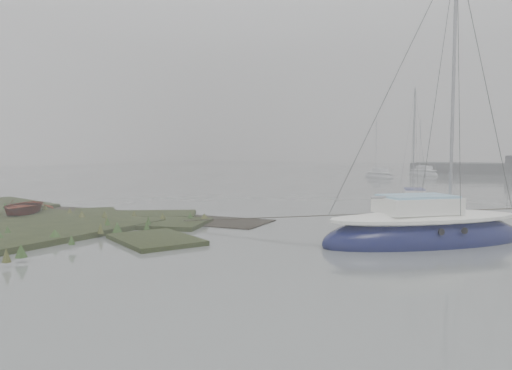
# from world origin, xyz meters

# --- Properties ---
(ground) EXTENTS (160.00, 160.00, 0.00)m
(ground) POSITION_xyz_m (0.00, 30.00, 0.00)
(ground) COLOR slate
(ground) RESTS_ON ground
(sailboat_main) EXTENTS (7.39, 7.43, 11.13)m
(sailboat_main) POSITION_xyz_m (8.98, 4.11, 0.34)
(sailboat_main) COLOR #0C103C
(sailboat_main) RESTS_ON ground
(sailboat_white) EXTENTS (3.22, 5.51, 7.39)m
(sailboat_white) POSITION_xyz_m (6.26, 14.59, 0.23)
(sailboat_white) COLOR silver
(sailboat_white) RESTS_ON ground
(sailboat_far_a) EXTENTS (5.07, 4.63, 7.31)m
(sailboat_far_a) POSITION_xyz_m (-4.13, 43.36, 0.23)
(sailboat_far_a) COLOR silver
(sailboat_far_a) RESTS_ON ground
(sailboat_far_c) EXTENTS (5.32, 5.03, 7.78)m
(sailboat_far_c) POSITION_xyz_m (-1.02, 52.32, 0.24)
(sailboat_far_c) COLOR silver
(sailboat_far_c) RESTS_ON ground
(dinghy) EXTENTS (3.81, 4.04, 0.68)m
(dinghy) POSITION_xyz_m (-9.34, 1.00, 0.56)
(dinghy) COLOR maroon
(dinghy) RESTS_ON marsh_bank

